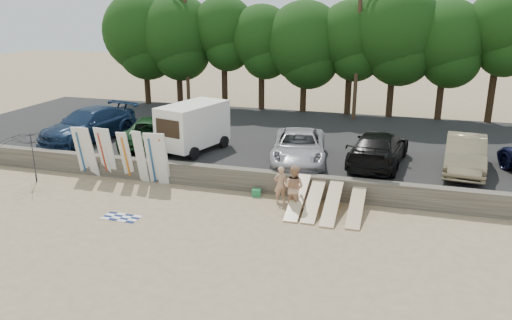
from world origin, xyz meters
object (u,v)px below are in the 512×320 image
Objects in this scene: car_2 at (299,147)px; beach_umbrella at (33,157)px; car_1 at (155,131)px; car_3 at (379,148)px; cooler at (256,193)px; beachgoer_b at (294,187)px; beachgoer_a at (280,184)px; car_4 at (465,154)px; box_trailer at (193,125)px; car_0 at (89,125)px.

beach_umbrella is (-11.76, -4.58, -0.22)m from car_2.
beach_umbrella reaches higher than car_1.
beach_umbrella reaches higher than car_3.
beachgoer_b is at bearing -37.09° from cooler.
car_4 is at bearing 177.39° from beachgoer_a.
car_2 is 3.45× the size of beachgoer_a.
car_4 is 13.04× the size of cooler.
car_2 is 3.81m from car_3.
car_2 reaches higher than beachgoer_b.
box_trailer reaches higher than car_2.
box_trailer is 1.56× the size of beach_umbrella.
car_0 is 2.24× the size of beach_umbrella.
car_4 is 2.61× the size of beachgoer_b.
box_trailer is at bearing 156.79° from car_1.
beach_umbrella is (-6.06, -4.91, -0.86)m from box_trailer.
cooler is (-4.95, -3.90, -1.36)m from car_3.
car_4 is (7.64, 0.77, 0.06)m from car_2.
car_3 reaches higher than beachgoer_a.
beachgoer_b is 0.69× the size of beach_umbrella.
car_2 is (8.22, -0.82, -0.03)m from car_1.
box_trailer is at bearing 166.85° from car_2.
beachgoer_a is 11.78m from beach_umbrella.
box_trailer is 9.47m from car_3.
car_0 is at bearing -166.95° from box_trailer.
beach_umbrella is at bearing -168.52° from car_2.
beachgoer_b is 2.26m from cooler.
car_2 is 3.73m from cooler.
beachgoer_a is at bearing 139.12° from car_1.
car_3 is at bearing 17.32° from box_trailer.
cooler is 10.70m from beach_umbrella.
car_1 reaches higher than cooler.
car_2 is at bearing 12.27° from box_trailer.
car_0 is (-6.55, 0.30, -0.50)m from box_trailer.
box_trailer is at bearing 39.01° from beach_umbrella.
beachgoer_b is 12.46m from beach_umbrella.
car_1 reaches higher than beachgoer_b.
box_trailer reaches higher than beachgoer_b.
car_3 is 16.37m from beach_umbrella.
car_3 is at bearing -172.29° from car_4.
car_4 is at bearing 15.41° from beach_umbrella.
car_4 reaches higher than cooler.
beach_umbrella is at bearing -72.88° from car_0.
box_trailer is 6.10m from cooler.
car_3 reaches higher than car_1.
box_trailer is 6.58m from car_0.
box_trailer is 7.85m from beach_umbrella.
car_0 reaches higher than car_1.
beach_umbrella is (0.49, -5.21, -0.36)m from car_0.
beach_umbrella is (-11.73, -0.95, 0.45)m from beachgoer_a.
beachgoer_a is at bearing -26.02° from cooler.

